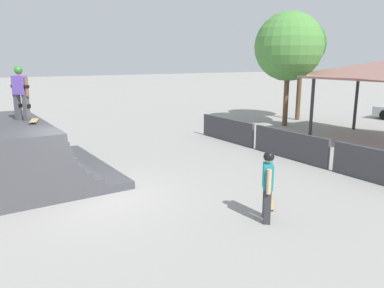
% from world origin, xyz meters
% --- Properties ---
extents(ground_plane, '(160.00, 160.00, 0.00)m').
position_xyz_m(ground_plane, '(0.00, 0.00, 0.00)').
color(ground_plane, gray).
extents(quarter_pipe_ramp, '(5.62, 3.74, 1.84)m').
position_xyz_m(quarter_pipe_ramp, '(-2.70, -1.16, 0.81)').
color(quarter_pipe_ramp, '#424247').
rests_on(quarter_pipe_ramp, ground).
extents(skater_on_deck, '(0.67, 0.52, 1.67)m').
position_xyz_m(skater_on_deck, '(-2.85, -1.08, 2.80)').
color(skater_on_deck, '#4C4C51').
rests_on(skater_on_deck, quarter_pipe_ramp).
extents(skateboard_on_deck, '(0.86, 0.42, 0.09)m').
position_xyz_m(skateboard_on_deck, '(-2.18, -0.89, 1.90)').
color(skateboard_on_deck, green).
rests_on(skateboard_on_deck, quarter_pipe_ramp).
extents(bystander_walking, '(0.57, 0.50, 1.66)m').
position_xyz_m(bystander_walking, '(3.81, 2.94, 0.98)').
color(bystander_walking, '#2D2D33').
rests_on(bystander_walking, ground).
extents(skateboard_on_ground, '(0.76, 0.73, 0.09)m').
position_xyz_m(skateboard_on_ground, '(3.18, 3.70, 0.06)').
color(skateboard_on_ground, blue).
rests_on(skateboard_on_ground, ground).
extents(barrier_fence, '(11.14, 0.12, 1.05)m').
position_xyz_m(barrier_fence, '(0.15, 7.67, 0.53)').
color(barrier_fence, '#3D3D42').
rests_on(barrier_fence, ground).
extents(tree_beside_pavilion, '(2.89, 2.89, 6.05)m').
position_xyz_m(tree_beside_pavilion, '(-6.19, 15.34, 4.57)').
color(tree_beside_pavilion, brown).
rests_on(tree_beside_pavilion, ground).
extents(tree_far_back, '(3.74, 3.74, 6.27)m').
position_xyz_m(tree_far_back, '(-5.07, 13.01, 4.39)').
color(tree_far_back, brown).
rests_on(tree_far_back, ground).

